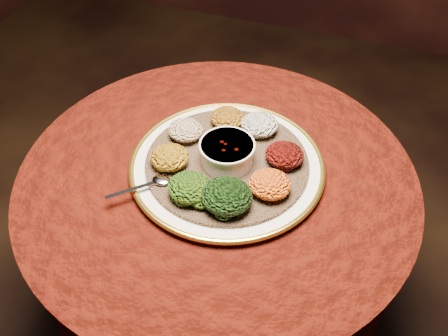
% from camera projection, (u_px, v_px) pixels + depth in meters
% --- Properties ---
extents(table, '(0.96, 0.96, 0.73)m').
position_uv_depth(table, '(218.00, 221.00, 1.32)').
color(table, black).
rests_on(table, ground).
extents(platter, '(0.51, 0.51, 0.02)m').
position_uv_depth(platter, '(227.00, 166.00, 1.20)').
color(platter, white).
rests_on(platter, table).
extents(injera, '(0.47, 0.47, 0.01)m').
position_uv_depth(injera, '(227.00, 163.00, 1.19)').
color(injera, brown).
rests_on(injera, platter).
extents(stew_bowl, '(0.13, 0.13, 0.05)m').
position_uv_depth(stew_bowl, '(227.00, 151.00, 1.16)').
color(stew_bowl, white).
rests_on(stew_bowl, injera).
extents(spoon, '(0.12, 0.11, 0.01)m').
position_uv_depth(spoon, '(157.00, 182.00, 1.13)').
color(spoon, silver).
rests_on(spoon, injera).
extents(portion_ayib, '(0.09, 0.09, 0.05)m').
position_uv_depth(portion_ayib, '(260.00, 125.00, 1.25)').
color(portion_ayib, silver).
rests_on(portion_ayib, injera).
extents(portion_kitfo, '(0.09, 0.09, 0.04)m').
position_uv_depth(portion_kitfo, '(284.00, 155.00, 1.17)').
color(portion_kitfo, black).
rests_on(portion_kitfo, injera).
extents(portion_tikil, '(0.10, 0.09, 0.05)m').
position_uv_depth(portion_tikil, '(270.00, 184.00, 1.10)').
color(portion_tikil, '#AF600E').
rests_on(portion_tikil, injera).
extents(portion_gomen, '(0.11, 0.11, 0.05)m').
position_uv_depth(portion_gomen, '(227.00, 196.00, 1.07)').
color(portion_gomen, black).
rests_on(portion_gomen, injera).
extents(portion_mixveg, '(0.10, 0.09, 0.05)m').
position_uv_depth(portion_mixveg, '(190.00, 188.00, 1.09)').
color(portion_mixveg, '#A2370A').
rests_on(portion_mixveg, injera).
extents(portion_kik, '(0.09, 0.09, 0.04)m').
position_uv_depth(portion_kik, '(170.00, 157.00, 1.16)').
color(portion_kik, '#A7770E').
rests_on(portion_kik, injera).
extents(portion_timatim, '(0.09, 0.08, 0.04)m').
position_uv_depth(portion_timatim, '(186.00, 130.00, 1.23)').
color(portion_timatim, maroon).
rests_on(portion_timatim, injera).
extents(portion_shiro, '(0.09, 0.08, 0.04)m').
position_uv_depth(portion_shiro, '(227.00, 118.00, 1.27)').
color(portion_shiro, '#8C5D10').
rests_on(portion_shiro, injera).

